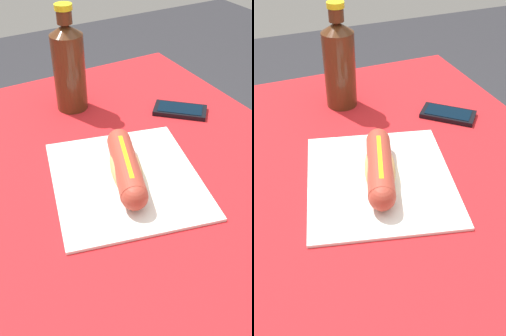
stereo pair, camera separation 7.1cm
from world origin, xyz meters
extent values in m
cylinder|color=brown|center=(-0.39, 0.34, 0.35)|extent=(0.07, 0.07, 0.71)
cube|color=brown|center=(0.00, 0.00, 0.72)|extent=(0.93, 0.84, 0.03)
cube|color=red|center=(0.00, 0.00, 0.74)|extent=(0.99, 0.90, 0.00)
cube|color=white|center=(0.00, 0.05, 0.74)|extent=(0.36, 0.34, 0.01)
ellipsoid|color=tan|center=(0.00, 0.05, 0.77)|extent=(0.17, 0.11, 0.05)
cylinder|color=#A83D2D|center=(0.00, 0.05, 0.78)|extent=(0.18, 0.10, 0.05)
sphere|color=#A83D2D|center=(0.08, 0.02, 0.78)|extent=(0.05, 0.05, 0.05)
sphere|color=#A83D2D|center=(-0.08, 0.08, 0.78)|extent=(0.05, 0.05, 0.05)
cube|color=yellow|center=(0.00, 0.05, 0.80)|extent=(0.12, 0.05, 0.00)
cube|color=black|center=(-0.16, 0.29, 0.75)|extent=(0.13, 0.14, 0.01)
cube|color=black|center=(-0.16, 0.29, 0.75)|extent=(0.11, 0.11, 0.00)
cylinder|color=#4C2814|center=(-0.31, 0.07, 0.83)|extent=(0.08, 0.08, 0.18)
cone|color=#4C2814|center=(-0.31, 0.07, 0.93)|extent=(0.08, 0.08, 0.02)
cylinder|color=#4C2814|center=(-0.31, 0.07, 0.96)|extent=(0.03, 0.03, 0.03)
cylinder|color=yellow|center=(-0.31, 0.07, 0.98)|extent=(0.04, 0.04, 0.01)
camera|label=1|loc=(0.48, -0.22, 1.22)|focal=40.70mm
camera|label=2|loc=(0.51, -0.16, 1.22)|focal=40.70mm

